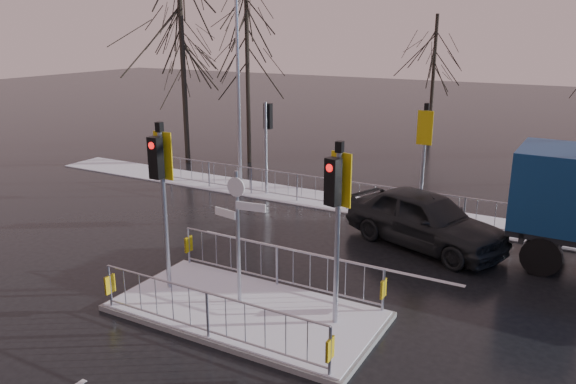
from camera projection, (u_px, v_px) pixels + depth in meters
The scene contains 11 objects.
ground at pixel (246, 314), 12.57m from camera, with size 120.00×120.00×0.00m, color black.
snow_verge at pixel (380, 209), 19.77m from camera, with size 30.00×2.00×0.04m, color white.
lane_markings at pixel (238, 320), 12.29m from camera, with size 8.00×11.38×0.01m.
traffic_island at pixel (246, 298), 12.47m from camera, with size 6.00×3.04×4.15m.
far_kerb_fixtures at pixel (384, 186), 18.93m from camera, with size 18.00×0.65×3.83m.
car_far_lane at pixel (425, 219), 16.26m from camera, with size 1.96×4.86×1.66m, color black.
tree_near_a at pixel (181, 29), 24.98m from camera, with size 4.75×4.75×8.97m.
tree_near_b at pixel (247, 51), 25.34m from camera, with size 4.00×4.00×7.55m.
tree_near_c at pixel (184, 62), 28.46m from camera, with size 3.50×3.50×6.61m.
tree_far_a at pixel (435, 53), 30.59m from camera, with size 3.75×3.75×7.08m.
street_lamp_left at pixel (239, 72), 22.27m from camera, with size 1.25×0.18×8.20m.
Camera 1 is at (6.32, -9.41, 6.15)m, focal length 35.00 mm.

